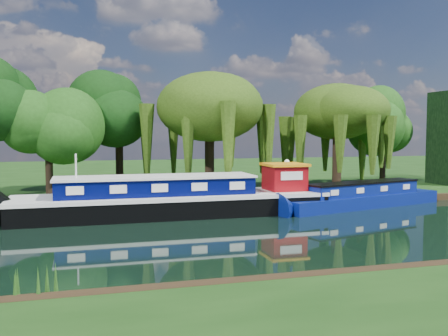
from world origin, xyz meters
name	(u,v)px	position (x,y,z in m)	size (l,w,h in m)	color
ground	(358,229)	(0.00, 0.00, 0.00)	(120.00, 120.00, 0.00)	black
far_bank	(203,173)	(0.00, 34.00, 0.23)	(120.00, 52.00, 0.45)	#14360E
dutch_barge	(176,199)	(-8.24, 6.68, 0.96)	(18.45, 4.24, 3.89)	black
narrowboat	(363,197)	(4.24, 6.52, 0.65)	(12.61, 5.29, 1.82)	navy
red_dinghy	(165,219)	(-9.07, 5.64, 0.00)	(1.91, 2.67, 0.55)	maroon
willow_left	(209,110)	(-4.34, 13.93, 6.63)	(7.10, 7.10, 8.50)	black
willow_right	(338,120)	(5.56, 12.51, 5.91)	(6.14, 6.14, 7.48)	black
tree_far_left	(48,125)	(-15.71, 12.90, 5.42)	(4.50, 4.50, 7.24)	black
tree_far_mid	(119,116)	(-10.80, 16.61, 6.20)	(5.10, 5.10, 8.34)	black
tree_far_right	(384,126)	(11.86, 15.83, 5.49)	(4.46, 4.46, 7.31)	black
lamppost	(287,168)	(0.50, 10.50, 2.42)	(0.36, 0.36, 2.56)	silver
mooring_posts	(285,192)	(-0.50, 8.40, 0.95)	(19.16, 0.16, 1.00)	silver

